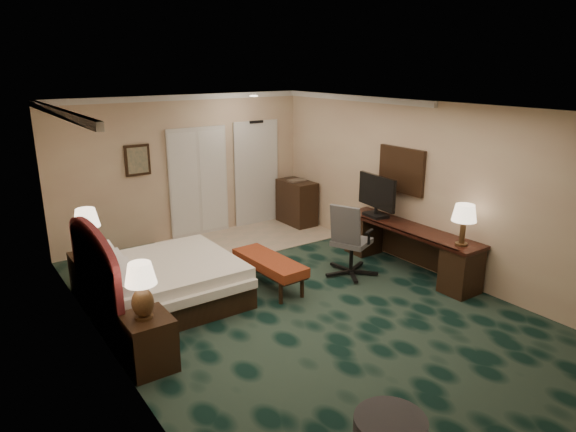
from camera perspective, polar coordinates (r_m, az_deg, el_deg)
floor at (r=7.20m, az=1.57°, el=-10.17°), size 5.00×7.50×0.00m
ceiling at (r=6.45m, az=1.76°, el=11.78°), size 5.00×7.50×0.00m
wall_back at (r=9.88m, az=-11.40°, el=5.25°), size 5.00×0.00×2.70m
wall_left at (r=5.66m, az=-19.23°, el=-3.91°), size 0.00×7.50×2.70m
wall_right at (r=8.38m, az=15.58°, el=2.95°), size 0.00×7.50×2.70m
crown_molding at (r=6.45m, az=1.76°, el=11.34°), size 5.00×7.50×0.10m
tile_patch at (r=9.89m, az=-4.19°, el=-2.53°), size 3.20×1.70×0.01m
headboard at (r=6.81m, az=-20.60°, el=-6.44°), size 0.12×2.00×1.40m
entry_door at (r=10.61m, az=-3.55°, el=4.67°), size 1.02×0.06×2.18m
closet_doors at (r=10.01m, az=-9.90°, el=3.72°), size 1.20×0.06×2.10m
wall_art at (r=9.49m, az=-16.39°, el=5.98°), size 0.45×0.06×0.55m
wall_mirror at (r=8.69m, az=12.48°, el=5.00°), size 0.05×0.95×0.75m
bed at (r=7.42m, az=-13.34°, el=-7.24°), size 1.89×1.75×0.60m
nightstand_near at (r=5.99m, az=-15.24°, el=-13.37°), size 0.49×0.56×0.62m
nightstand_far at (r=8.09m, az=-21.18°, el=-5.96°), size 0.47×0.54×0.58m
lamp_near at (r=5.70m, az=-15.94°, el=-8.00°), size 0.37×0.37×0.63m
lamp_far at (r=7.83m, az=-21.37°, el=-1.71°), size 0.45×0.45×0.70m
bed_bench at (r=7.75m, az=-2.07°, el=-6.27°), size 0.53×1.37×0.46m
desk at (r=8.51m, az=13.19°, el=-3.57°), size 0.55×2.56×0.74m
tv at (r=8.76m, az=9.82°, el=2.18°), size 0.18×0.92×0.71m
desk_lamp at (r=7.69m, az=18.90°, el=-0.91°), size 0.42×0.42×0.61m
desk_chair at (r=8.13m, az=7.11°, el=-2.51°), size 0.90×0.88×1.20m
minibar at (r=10.68m, az=0.98°, el=1.51°), size 0.48×0.87×0.92m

